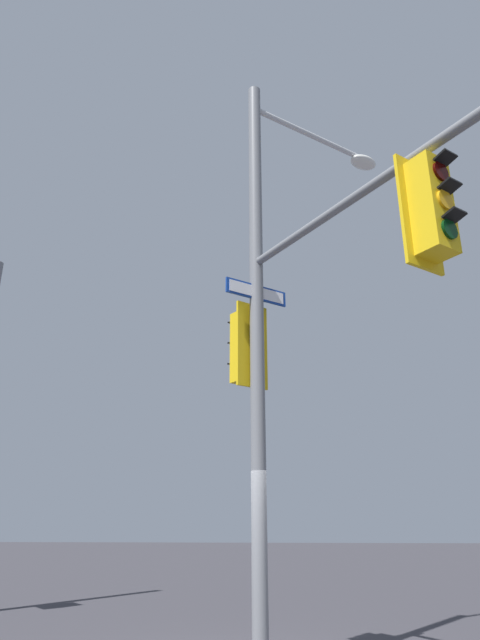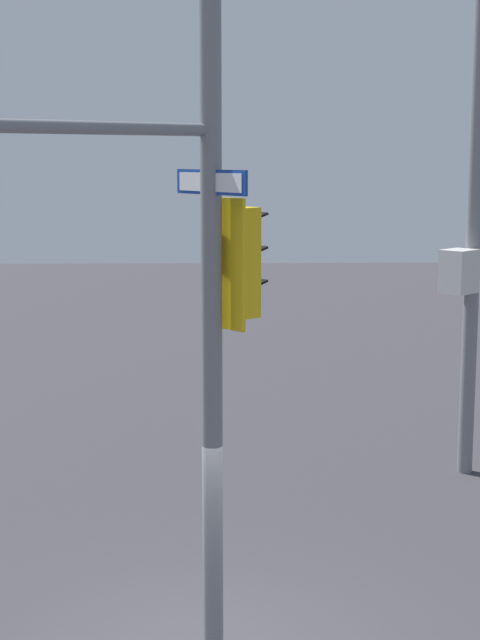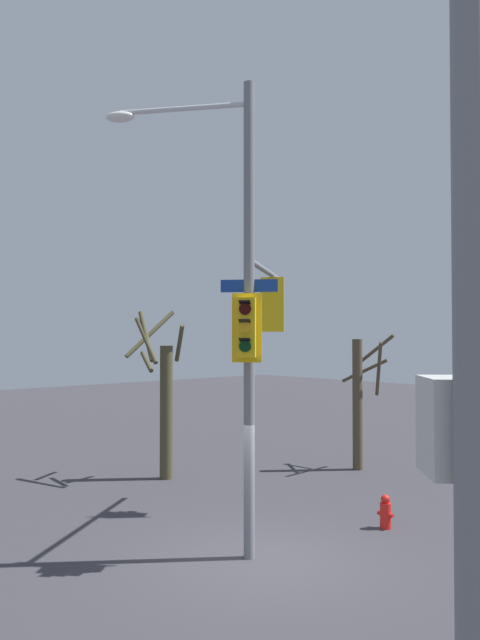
# 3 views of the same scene
# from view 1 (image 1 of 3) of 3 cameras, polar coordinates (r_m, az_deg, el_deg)

# --- Properties ---
(main_signal_pole_assembly) EXTENTS (3.38, 5.84, 9.04)m
(main_signal_pole_assembly) POSITION_cam_1_polar(r_m,az_deg,el_deg) (7.73, 5.84, 3.44)
(main_signal_pole_assembly) COLOR slate
(main_signal_pole_assembly) RESTS_ON ground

